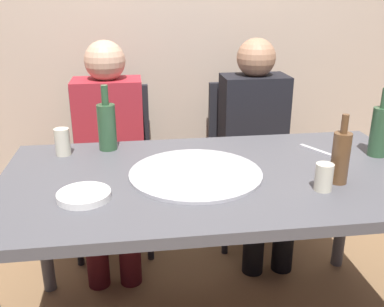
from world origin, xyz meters
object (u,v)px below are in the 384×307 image
at_px(water_bottle, 380,130).
at_px(table_knife, 320,151).
at_px(beer_bottle, 341,156).
at_px(chair_right, 249,150).
at_px(tumbler_near, 63,142).
at_px(dining_table, 216,191).
at_px(plate_stack, 84,195).
at_px(pizza_tray, 196,173).
at_px(guest_in_sweater, 110,145).
at_px(chair_left, 112,157).
at_px(guest_in_beanie, 257,138).
at_px(wine_bottle, 107,125).
at_px(tumbler_far, 324,177).

relative_size(water_bottle, table_knife, 1.32).
xyz_separation_m(beer_bottle, chair_right, (-0.06, 0.98, -0.33)).
xyz_separation_m(table_knife, chair_right, (-0.13, 0.67, -0.23)).
height_order(beer_bottle, water_bottle, water_bottle).
bearing_deg(beer_bottle, tumbler_near, 157.21).
distance_m(dining_table, water_bottle, 0.75).
bearing_deg(plate_stack, pizza_tray, 20.10).
relative_size(water_bottle, guest_in_sweater, 0.25).
height_order(table_knife, chair_left, chair_left).
xyz_separation_m(beer_bottle, guest_in_sweater, (-0.86, 0.83, -0.20)).
distance_m(water_bottle, guest_in_beanie, 0.71).
xyz_separation_m(tumbler_near, guest_in_sweater, (0.17, 0.39, -0.16)).
height_order(wine_bottle, chair_right, wine_bottle).
xyz_separation_m(wine_bottle, tumbler_near, (-0.19, -0.05, -0.05)).
xyz_separation_m(dining_table, chair_left, (-0.44, 0.84, -0.15)).
bearing_deg(guest_in_beanie, chair_left, -10.73).
bearing_deg(wine_bottle, chair_right, 32.38).
bearing_deg(guest_in_beanie, tumbler_near, 22.04).
height_order(beer_bottle, tumbler_far, beer_bottle).
relative_size(wine_bottle, table_knife, 1.30).
relative_size(beer_bottle, chair_right, 0.29).
xyz_separation_m(water_bottle, chair_left, (-1.15, 0.74, -0.34)).
xyz_separation_m(chair_right, guest_in_beanie, (0.00, -0.15, 0.13)).
relative_size(wine_bottle, chair_right, 0.32).
bearing_deg(water_bottle, tumbler_near, 171.73).
relative_size(wine_bottle, guest_in_beanie, 0.24).
relative_size(pizza_tray, guest_in_sweater, 0.43).
xyz_separation_m(dining_table, beer_bottle, (0.42, -0.14, 0.18)).
bearing_deg(table_knife, tumbler_far, -49.85).
distance_m(water_bottle, table_knife, 0.26).
bearing_deg(dining_table, chair_right, 66.53).
height_order(wine_bottle, guest_in_sweater, guest_in_sweater).
xyz_separation_m(tumbler_near, tumbler_far, (0.95, -0.49, -0.01)).
xyz_separation_m(pizza_tray, table_knife, (0.57, 0.17, -0.00)).
relative_size(pizza_tray, guest_in_beanie, 0.43).
xyz_separation_m(dining_table, plate_stack, (-0.48, -0.15, 0.09)).
height_order(tumbler_far, chair_left, chair_left).
relative_size(plate_stack, table_knife, 0.82).
bearing_deg(chair_left, wine_bottle, 91.70).
height_order(tumbler_far, plate_stack, tumbler_far).
distance_m(plate_stack, guest_in_sweater, 0.84).
bearing_deg(beer_bottle, guest_in_sweater, 136.13).
bearing_deg(guest_in_beanie, wine_bottle, 23.79).
xyz_separation_m(tumbler_near, chair_left, (0.17, 0.54, -0.28)).
relative_size(water_bottle, tumbler_far, 2.96).
relative_size(pizza_tray, wine_bottle, 1.77).
height_order(plate_stack, table_knife, plate_stack).
height_order(plate_stack, guest_in_sweater, guest_in_sweater).
height_order(water_bottle, table_knife, water_bottle).
xyz_separation_m(chair_left, guest_in_sweater, (0.00, -0.15, 0.13)).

